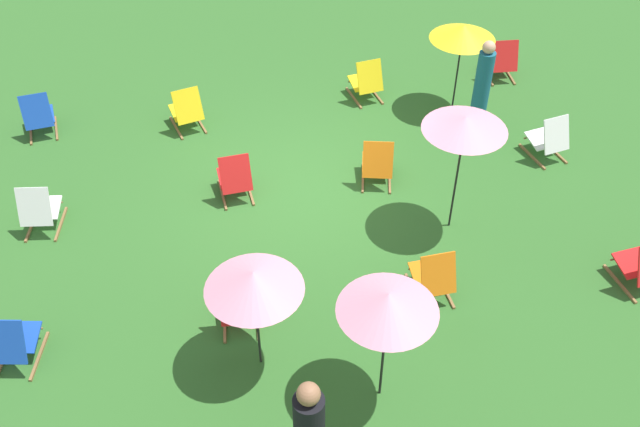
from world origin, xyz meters
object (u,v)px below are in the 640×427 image
(umbrella_2, at_px, (465,124))
(umbrella_1, at_px, (254,281))
(deckchair_0, at_px, (39,116))
(deckchair_9, at_px, (40,210))
(deckchair_1, at_px, (502,61))
(umbrella_3, at_px, (388,303))
(person_0, at_px, (481,93))
(deckchair_4, at_px, (239,304))
(deckchair_8, at_px, (433,276))
(deckchair_7, at_px, (235,178))
(deckchair_13, at_px, (549,139))
(deckchair_5, at_px, (366,81))
(deckchair_14, at_px, (13,342))
(deckchair_3, at_px, (377,163))
(umbrella_0, at_px, (463,32))
(deckchair_6, at_px, (187,110))

(umbrella_2, bearing_deg, umbrella_1, 30.93)
(deckchair_0, distance_m, deckchair_9, 2.60)
(deckchair_1, distance_m, umbrella_3, 7.98)
(umbrella_3, bearing_deg, person_0, -122.66)
(deckchair_4, distance_m, deckchair_8, 2.64)
(deckchair_8, bearing_deg, deckchair_7, -49.88)
(deckchair_4, relative_size, deckchair_13, 1.00)
(deckchair_5, relative_size, deckchair_14, 0.98)
(umbrella_1, bearing_deg, deckchair_13, -149.17)
(deckchair_14, bearing_deg, deckchair_9, -80.41)
(deckchair_0, distance_m, person_0, 7.70)
(deckchair_1, bearing_deg, umbrella_2, 63.49)
(deckchair_7, height_order, person_0, person_0)
(deckchair_3, height_order, umbrella_3, umbrella_3)
(deckchair_5, height_order, umbrella_2, umbrella_2)
(umbrella_2, bearing_deg, person_0, -119.99)
(deckchair_4, relative_size, deckchair_8, 1.00)
(deckchair_1, height_order, umbrella_1, umbrella_1)
(deckchair_7, height_order, deckchair_14, same)
(deckchair_4, bearing_deg, umbrella_0, -130.67)
(deckchair_1, xyz_separation_m, umbrella_3, (4.31, 6.59, 1.29))
(deckchair_5, relative_size, umbrella_2, 0.42)
(deckchair_7, xyz_separation_m, deckchair_14, (3.09, 2.65, 0.00))
(deckchair_4, relative_size, deckchair_6, 0.98)
(umbrella_1, bearing_deg, deckchair_7, -91.83)
(deckchair_5, xyz_separation_m, umbrella_0, (-1.50, 0.66, 1.18))
(deckchair_5, xyz_separation_m, umbrella_3, (1.52, 6.41, 1.29))
(deckchair_6, bearing_deg, deckchair_3, 129.86)
(umbrella_3, bearing_deg, umbrella_1, -29.63)
(umbrella_2, relative_size, umbrella_3, 1.11)
(deckchair_0, xyz_separation_m, deckchair_6, (-2.56, 0.38, 0.00))
(deckchair_4, xyz_separation_m, deckchair_7, (-0.27, -2.63, 0.00))
(umbrella_0, bearing_deg, deckchair_1, -146.81)
(deckchair_1, height_order, deckchair_3, same)
(deckchair_8, relative_size, umbrella_0, 0.49)
(deckchair_8, xyz_separation_m, umbrella_1, (2.47, 0.62, 1.13))
(deckchair_13, bearing_deg, umbrella_0, -69.27)
(deckchair_6, bearing_deg, deckchair_14, 49.20)
(deckchair_5, relative_size, deckchair_8, 1.00)
(deckchair_6, bearing_deg, deckchair_5, 171.56)
(deckchair_5, relative_size, umbrella_3, 0.46)
(deckchair_5, relative_size, deckchair_9, 1.00)
(deckchair_0, xyz_separation_m, deckchair_4, (-2.89, 5.08, 0.00))
(deckchair_1, xyz_separation_m, deckchair_3, (3.26, 2.64, 0.00))
(deckchair_13, bearing_deg, deckchair_5, -53.50)
(deckchair_9, relative_size, umbrella_3, 0.46)
(deckchair_7, xyz_separation_m, umbrella_1, (0.11, 3.31, 1.13))
(deckchair_6, distance_m, umbrella_2, 5.29)
(deckchair_14, xyz_separation_m, person_0, (-7.42, -3.39, 0.53))
(deckchair_4, distance_m, umbrella_3, 2.46)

